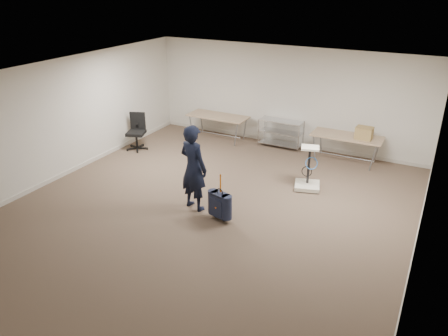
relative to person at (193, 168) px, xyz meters
The scene contains 10 objects.
ground 0.97m from the person, ahead, with size 9.00×9.00×0.00m, color #4F3A30.
room_shell 1.68m from the person, 77.18° to the left, with size 8.00×9.00×9.00m.
folding_table_left 4.28m from the person, 111.73° to the left, with size 1.80×0.75×0.73m.
folding_table_right 4.55m from the person, 60.79° to the left, with size 1.80×0.75×0.73m.
wire_shelf 4.26m from the person, 85.68° to the left, with size 1.22×0.47×0.80m.
person is the anchor object (origin of this frame).
suitcase 0.94m from the person, 15.73° to the right, with size 0.41×0.30×1.00m.
office_chair 3.94m from the person, 145.72° to the left, with size 0.62×0.63×1.02m.
equipment_cart 2.78m from the person, 47.39° to the left, with size 0.69×0.69×1.03m.
cardboard_box 4.73m from the person, 56.14° to the left, with size 0.41×0.31×0.31m, color olive.
Camera 1 is at (4.02, -6.94, 4.52)m, focal length 35.00 mm.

